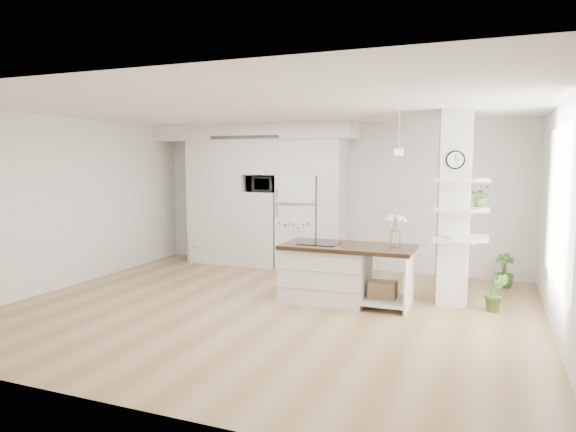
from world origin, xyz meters
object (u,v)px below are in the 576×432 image
refrigerator (301,222)px  kitchen_island (334,271)px  bookshelf (207,248)px  floor_plant_a (496,292)px

refrigerator → kitchen_island: size_ratio=0.95×
bookshelf → floor_plant_a: (5.31, -1.51, -0.02)m
bookshelf → floor_plant_a: size_ratio=1.24×
refrigerator → floor_plant_a: size_ratio=3.27×
kitchen_island → floor_plant_a: size_ratio=3.44×
refrigerator → floor_plant_a: (3.39, -1.69, -0.61)m
kitchen_island → floor_plant_a: (2.16, 0.29, -0.17)m
refrigerator → kitchen_island: refrigerator is taller
bookshelf → floor_plant_a: bearing=-32.2°
kitchen_island → bookshelf: 3.63m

